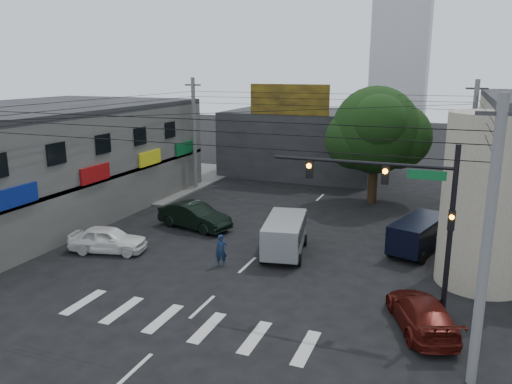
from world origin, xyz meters
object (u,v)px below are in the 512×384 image
Objects in this scene: white_compact at (108,239)px; navy_van at (418,236)px; traffic_officer at (221,251)px; utility_pole_near_right at (486,248)px; dark_sedan at (194,216)px; utility_pole_far_right at (471,149)px; traffic_gantry at (406,204)px; silver_minivan at (285,237)px; maroon_sedan at (422,313)px; utility_pole_far_left at (194,135)px; street_tree at (376,130)px.

white_compact is 17.07m from navy_van.
navy_van is 2.99× the size of traffic_officer.
dark_sedan is (-15.97, 10.98, -3.79)m from utility_pole_near_right.
utility_pole_far_right is 18.98m from dark_sedan.
silver_minivan is (-6.56, 5.24, -3.84)m from traffic_gantry.
traffic_gantry reaches higher than navy_van.
dark_sedan is 1.04× the size of maroon_sedan.
white_compact is at bearing 98.69° from silver_minivan.
utility_pole_far_left reaches higher than traffic_officer.
navy_van is 10.88m from traffic_officer.
street_tree is 1.69× the size of dark_sedan.
traffic_gantry is 17.21m from utility_pole_far_right.
utility_pole_far_right is 1.85× the size of navy_van.
white_compact is (-2.42, -5.48, -0.08)m from dark_sedan.
silver_minivan is 0.98× the size of navy_van.
traffic_officer is at bearing -99.90° from white_compact.
utility_pole_far_right is at bearing 0.81° from navy_van.
utility_pole_near_right is 1.85× the size of navy_van.
navy_van is at bearing -106.32° from maroon_sedan.
street_tree is at bearing -22.86° from silver_minivan.
utility_pole_near_right reaches higher than white_compact.
white_compact is (-18.39, 5.49, -3.88)m from utility_pole_near_right.
street_tree reaches higher than traffic_gantry.
white_compact is 16.83m from maroon_sedan.
utility_pole_near_right is 1.00× the size of utility_pole_far_right.
maroon_sedan is (0.93, -0.52, -4.16)m from traffic_gantry.
silver_minivan is 3.74m from traffic_officer.
traffic_gantry is 1.47× the size of silver_minivan.
utility_pole_far_left is 15.72m from white_compact.
dark_sedan is 6.62m from traffic_officer.
utility_pole_far_right is 5.52× the size of traffic_officer.
traffic_gantry is 10.16m from traffic_officer.
utility_pole_far_right is (6.50, -1.00, -0.87)m from street_tree.
navy_van reaches higher than maroon_sedan.
utility_pole_far_right reaches higher than street_tree.
street_tree is at bearing -50.17° from white_compact.
traffic_gantry is 4.32× the size of traffic_officer.
traffic_officer is (-9.19, -5.81, -0.10)m from navy_van.
utility_pole_far_right is 19.07m from traffic_officer.
utility_pole_near_right reaches higher than silver_minivan.
street_tree is 1.92× the size of white_compact.
dark_sedan is 5.99m from white_compact.
maroon_sedan is 8.79m from navy_van.
navy_van is (0.17, 8.24, -3.90)m from traffic_gantry.
dark_sedan is at bearing -37.40° from white_compact.
utility_pole_far_right is (0.00, 20.50, 0.00)m from utility_pole_near_right.
maroon_sedan is at bearing 120.42° from utility_pole_near_right.
street_tree is at bearing 171.25° from utility_pole_far_right.
utility_pole_far_right is (21.00, 0.00, 0.00)m from utility_pole_far_left.
navy_van is (13.46, 0.76, 0.13)m from dark_sedan.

